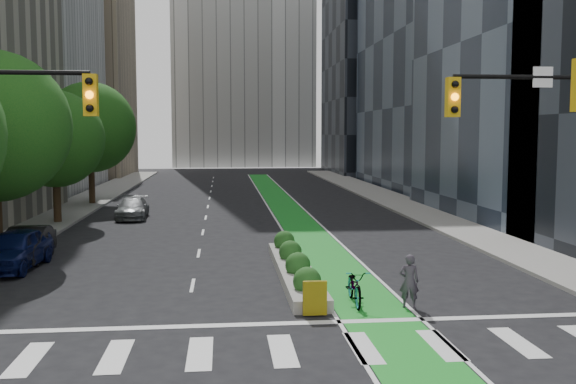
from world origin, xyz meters
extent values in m
plane|color=black|center=(0.00, 0.00, 0.00)|extent=(160.00, 160.00, 0.00)
cube|color=gray|center=(-11.80, 25.00, 0.07)|extent=(3.60, 90.00, 0.15)
cube|color=gray|center=(11.80, 25.00, 0.07)|extent=(3.60, 90.00, 0.15)
cube|color=#198E24|center=(3.00, 30.00, 0.01)|extent=(2.20, 70.00, 0.01)
cube|color=tan|center=(-20.00, 66.00, 13.00)|extent=(14.00, 16.00, 26.00)
cube|color=black|center=(20.00, 68.00, 14.00)|extent=(14.00, 18.00, 28.00)
cylinder|color=black|center=(-11.00, 22.00, 2.24)|extent=(0.44, 0.44, 4.48)
sphere|color=#104C15|center=(-11.00, 22.00, 4.96)|extent=(5.60, 5.60, 5.60)
cylinder|color=black|center=(-11.00, 32.00, 2.58)|extent=(0.44, 0.44, 5.15)
sphere|color=#104C15|center=(-11.00, 32.00, 5.70)|extent=(6.60, 6.60, 6.60)
cube|color=gold|center=(-4.70, 0.50, 6.25)|extent=(0.34, 0.28, 1.05)
sphere|color=orange|center=(-4.70, 0.34, 6.25)|extent=(0.20, 0.20, 0.20)
cylinder|color=black|center=(7.45, 0.50, 6.80)|extent=(5.50, 0.12, 0.12)
cube|color=gold|center=(4.70, 0.50, 6.25)|extent=(0.34, 0.28, 1.05)
sphere|color=orange|center=(4.70, 0.34, 6.25)|extent=(0.20, 0.20, 0.20)
cube|color=white|center=(7.17, 0.47, 6.80)|extent=(0.55, 0.04, 0.55)
cube|color=gray|center=(1.20, 7.00, 0.20)|extent=(1.20, 10.00, 0.40)
cube|color=yellow|center=(1.20, 1.80, 0.55)|extent=(0.70, 0.12, 1.00)
sphere|color=#194C19|center=(1.20, 3.50, 0.65)|extent=(0.90, 0.90, 0.90)
sphere|color=#194C19|center=(1.20, 6.00, 0.65)|extent=(0.90, 0.90, 0.90)
sphere|color=#194C19|center=(1.20, 8.50, 0.65)|extent=(0.90, 0.90, 0.90)
sphere|color=#194C19|center=(1.20, 11.00, 0.65)|extent=(0.90, 0.90, 0.90)
imported|color=gray|center=(2.64, 3.06, 0.56)|extent=(0.82, 2.15, 1.12)
imported|color=#3B353F|center=(4.17, 2.42, 0.83)|extent=(0.67, 0.52, 1.66)
imported|color=#0B1345|center=(-9.50, 9.41, 0.79)|extent=(2.15, 4.72, 1.57)
imported|color=black|center=(-9.50, 10.96, 0.71)|extent=(1.67, 4.34, 1.41)
imported|color=slate|center=(-7.00, 24.10, 0.65)|extent=(1.95, 4.50, 1.29)
camera|label=1|loc=(-1.42, -16.17, 5.31)|focal=40.00mm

